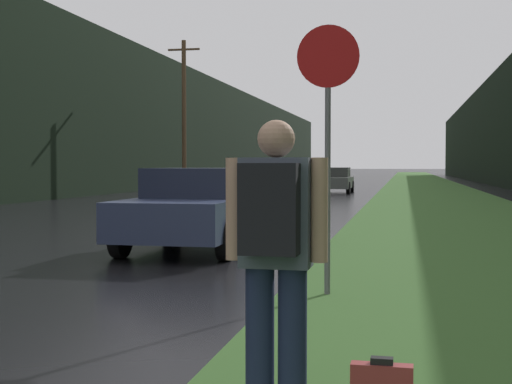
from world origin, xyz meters
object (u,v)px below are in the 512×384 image
car_passing_near (196,208)px  car_oncoming (280,177)px  hitchhiker_with_backpack (275,248)px  car_passing_far (336,180)px  stop_sign (328,128)px

car_passing_near → car_oncoming: 35.72m
car_oncoming → car_passing_near: bearing=-82.6°
hitchhiker_with_backpack → car_passing_far: hitchhiker_with_backpack is taller
car_passing_far → stop_sign: bearing=95.2°
hitchhiker_with_backpack → car_passing_near: hitchhiker_with_backpack is taller
stop_sign → hitchhiker_with_backpack: 4.33m
car_passing_far → car_oncoming: size_ratio=1.01×
hitchhiker_with_backpack → car_passing_near: size_ratio=0.42×
stop_sign → car_oncoming: (-7.45, 39.59, -1.29)m
hitchhiker_with_backpack → stop_sign: bearing=92.6°
car_passing_near → car_oncoming: bearing=-82.6°
stop_sign → car_oncoming: size_ratio=0.72×
car_passing_far → car_oncoming: 9.37m
hitchhiker_with_backpack → car_passing_near: bearing=110.6°
hitchhiker_with_backpack → car_oncoming: bearing=100.7°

